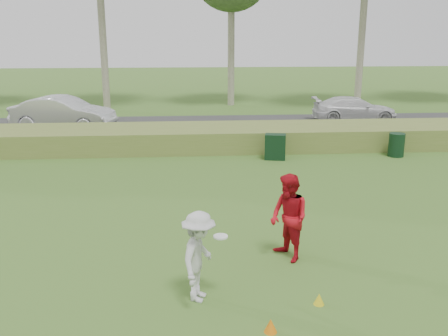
{
  "coord_description": "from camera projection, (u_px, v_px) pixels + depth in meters",
  "views": [
    {
      "loc": [
        -0.96,
        -8.89,
        4.89
      ],
      "look_at": [
        0.0,
        4.0,
        1.3
      ],
      "focal_mm": 40.0,
      "sensor_mm": 36.0,
      "label": 1
    }
  ],
  "objects": [
    {
      "name": "ground",
      "position": [
        239.0,
        284.0,
        9.92
      ],
      "size": [
        120.0,
        120.0,
        0.0
      ],
      "primitive_type": "plane",
      "color": "#366120",
      "rests_on": "ground"
    },
    {
      "name": "reed_strip",
      "position": [
        210.0,
        137.0,
        21.33
      ],
      "size": [
        80.0,
        3.0,
        0.9
      ],
      "primitive_type": "cube",
      "color": "#5B712D",
      "rests_on": "ground"
    },
    {
      "name": "park_road",
      "position": [
        206.0,
        126.0,
        26.25
      ],
      "size": [
        80.0,
        6.0,
        0.06
      ],
      "primitive_type": "cube",
      "color": "#2D2D2D",
      "rests_on": "ground"
    },
    {
      "name": "player_white",
      "position": [
        199.0,
        257.0,
        9.16
      ],
      "size": [
        1.02,
        1.27,
        1.73
      ],
      "rotation": [
        0.0,
        0.0,
        1.24
      ],
      "color": "silver",
      "rests_on": "ground"
    },
    {
      "name": "player_red",
      "position": [
        289.0,
        218.0,
        10.78
      ],
      "size": [
        1.05,
        1.15,
        1.93
      ],
      "primitive_type": "imported",
      "rotation": [
        0.0,
        0.0,
        -1.16
      ],
      "color": "#B10F1A",
      "rests_on": "ground"
    },
    {
      "name": "cone_orange",
      "position": [
        271.0,
        326.0,
        8.32
      ],
      "size": [
        0.22,
        0.22,
        0.24
      ],
      "primitive_type": "cone",
      "color": "orange",
      "rests_on": "ground"
    },
    {
      "name": "cone_yellow",
      "position": [
        319.0,
        299.0,
        9.17
      ],
      "size": [
        0.2,
        0.2,
        0.22
      ],
      "primitive_type": "cone",
      "color": "yellow",
      "rests_on": "ground"
    },
    {
      "name": "utility_cabinet",
      "position": [
        275.0,
        147.0,
        19.4
      ],
      "size": [
        0.88,
        0.65,
        0.99
      ],
      "primitive_type": "cube",
      "rotation": [
        0.0,
        0.0,
        -0.2
      ],
      "color": "black",
      "rests_on": "ground"
    },
    {
      "name": "trash_bin",
      "position": [
        396.0,
        145.0,
        19.86
      ],
      "size": [
        0.75,
        0.75,
        0.93
      ],
      "primitive_type": "cylinder",
      "rotation": [
        0.0,
        0.0,
        -0.22
      ],
      "color": "black",
      "rests_on": "ground"
    },
    {
      "name": "car_mid",
      "position": [
        63.0,
        113.0,
        24.68
      ],
      "size": [
        5.35,
        2.97,
        1.67
      ],
      "primitive_type": "imported",
      "rotation": [
        0.0,
        0.0,
        1.32
      ],
      "color": "silver",
      "rests_on": "park_road"
    },
    {
      "name": "car_right",
      "position": [
        354.0,
        109.0,
        27.19
      ],
      "size": [
        4.69,
        2.25,
        1.32
      ],
      "primitive_type": "imported",
      "rotation": [
        0.0,
        0.0,
        1.48
      ],
      "color": "silver",
      "rests_on": "park_road"
    }
  ]
}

